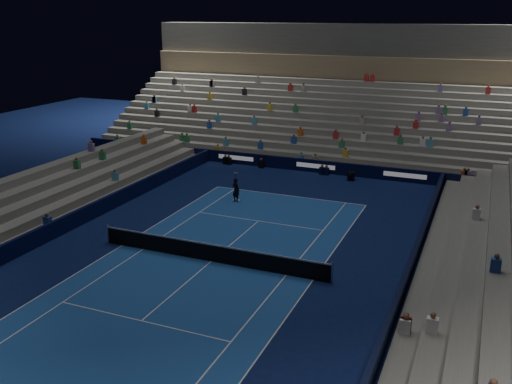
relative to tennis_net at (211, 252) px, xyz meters
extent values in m
plane|color=#0B1543|center=(0.00, 0.00, -0.50)|extent=(90.00, 90.00, 0.00)
cube|color=#1B4999|center=(0.00, 0.00, -0.50)|extent=(10.97, 23.77, 0.01)
cube|color=black|center=(0.00, 18.50, 0.00)|extent=(44.00, 0.25, 1.00)
cube|color=black|center=(9.70, 0.00, 0.00)|extent=(0.25, 37.00, 1.00)
cube|color=black|center=(-9.70, 0.00, 0.00)|extent=(0.25, 37.00, 1.00)
cube|color=slate|center=(0.00, 19.50, -0.25)|extent=(44.00, 1.00, 0.50)
cube|color=slate|center=(0.00, 20.50, 0.00)|extent=(44.00, 1.00, 1.00)
cube|color=slate|center=(0.00, 21.50, 0.25)|extent=(44.00, 1.00, 1.50)
cube|color=slate|center=(0.00, 22.50, 0.50)|extent=(44.00, 1.00, 2.00)
cube|color=slate|center=(0.00, 23.50, 0.75)|extent=(44.00, 1.00, 2.50)
cube|color=slate|center=(0.00, 24.50, 1.00)|extent=(44.00, 1.00, 3.00)
cube|color=slate|center=(0.00, 25.50, 1.25)|extent=(44.00, 1.00, 3.50)
cube|color=slate|center=(0.00, 26.50, 1.50)|extent=(44.00, 1.00, 4.00)
cube|color=slate|center=(0.00, 27.50, 1.75)|extent=(44.00, 1.00, 4.50)
cube|color=slate|center=(0.00, 28.50, 2.00)|extent=(44.00, 1.00, 5.00)
cube|color=slate|center=(0.00, 29.50, 2.25)|extent=(44.00, 1.00, 5.50)
cube|color=slate|center=(0.00, 30.50, 2.50)|extent=(44.00, 1.00, 6.00)
cube|color=#7E6C4E|center=(0.00, 31.60, 6.60)|extent=(44.00, 0.60, 2.20)
cube|color=#454542|center=(0.00, 33.00, 9.20)|extent=(44.00, 2.40, 3.00)
cube|color=slate|center=(10.50, 0.00, -0.25)|extent=(1.00, 37.00, 0.50)
cube|color=slate|center=(11.50, 0.00, 0.00)|extent=(1.00, 37.00, 1.00)
cube|color=slate|center=(12.50, 0.00, 0.25)|extent=(1.00, 37.00, 1.50)
cube|color=slate|center=(13.50, 0.00, 0.50)|extent=(1.00, 37.00, 2.00)
cube|color=slate|center=(-10.50, 0.00, -0.25)|extent=(1.00, 37.00, 0.50)
cube|color=slate|center=(-11.50, 0.00, 0.00)|extent=(1.00, 37.00, 1.00)
cube|color=slate|center=(-12.50, 0.00, 0.25)|extent=(1.00, 37.00, 1.50)
cube|color=slate|center=(-13.50, 0.00, 0.50)|extent=(1.00, 37.00, 2.00)
cylinder|color=#B2B2B7|center=(-6.40, 0.00, 0.05)|extent=(0.10, 0.10, 1.10)
cylinder|color=#B2B2B7|center=(6.40, 0.00, 0.05)|extent=(0.10, 0.10, 1.10)
cube|color=black|center=(0.00, 0.00, -0.05)|extent=(12.80, 0.03, 0.90)
cube|color=white|center=(0.00, 0.00, 0.44)|extent=(12.80, 0.04, 0.08)
imported|color=black|center=(-2.86, 9.33, 0.32)|extent=(0.69, 0.56, 1.64)
cube|color=black|center=(3.13, 17.39, -0.19)|extent=(0.49, 0.59, 0.63)
cylinder|color=black|center=(3.13, 16.92, 0.00)|extent=(0.17, 0.35, 0.16)
camera|label=1|loc=(12.43, -23.78, 11.77)|focal=39.76mm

